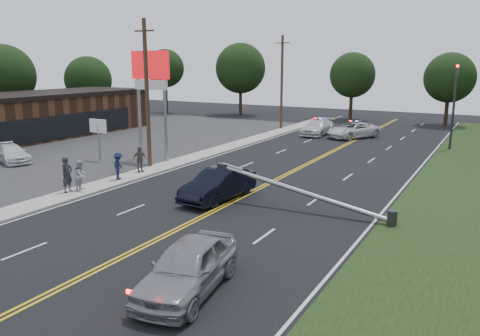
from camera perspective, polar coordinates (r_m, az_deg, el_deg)
The scene contains 26 objects.
ground at distance 18.84m, azimuth -12.95°, elevation -9.94°, with size 120.00×120.00×0.00m, color black.
parking_lot at distance 39.83m, azimuth -24.77°, elevation 1.19°, with size 25.00×60.00×0.01m, color #2D2D2D.
sidewalk at distance 31.30m, azimuth -12.13°, elevation -0.67°, with size 1.80×70.00×0.12m, color #ACA69B.
centerline_yellow at distance 26.63m, azimuth 1.60°, elevation -2.85°, with size 0.36×80.00×0.00m, color gold.
pharmacy_building at distance 48.29m, azimuth -26.82°, elevation 5.47°, with size 8.40×30.40×4.30m.
pylon_sign at distance 34.90m, azimuth -10.83°, elevation 10.59°, with size 3.20×0.35×8.00m.
small_sign at distance 36.14m, azimuth -16.90°, elevation 4.50°, with size 1.60×0.14×3.10m.
traffic_signal at distance 42.97m, azimuth 24.68°, elevation 7.64°, with size 0.28×0.41×7.05m.
fallen_streetlight at distance 22.98m, azimuth 8.55°, elevation -3.18°, with size 9.36×0.44×1.91m.
utility_pole_mid at distance 32.58m, azimuth -11.27°, elevation 8.83°, with size 1.60×0.28×10.00m.
utility_pole_far at distance 51.31m, azimuth 5.11°, elevation 10.35°, with size 1.60×0.28×10.00m.
tree_2 at distance 58.79m, azimuth -26.82°, elevation 10.05°, with size 6.77×6.77×9.18m.
tree_3 at distance 64.63m, azimuth -18.02°, elevation 10.20°, with size 5.98×5.98×8.00m.
tree_4 at distance 68.25m, azimuth -9.10°, elevation 11.90°, with size 5.34×5.34×9.06m.
tree_5 at distance 65.57m, azimuth 0.06°, elevation 12.06°, with size 6.85×6.85×9.84m.
tree_6 at distance 61.61m, azimuth 13.54°, elevation 10.95°, with size 5.66×5.66×8.47m.
tree_7 at distance 59.31m, azimuth 24.18°, elevation 10.00°, with size 5.69×5.69×8.34m.
crashed_sedan at distance 24.91m, azimuth -2.69°, elevation -2.03°, with size 1.73×4.97×1.64m, color black.
waiting_sedan at distance 15.23m, azimuth -6.36°, elevation -11.90°, with size 1.96×4.88×1.66m, color gray.
parked_car at distance 38.24m, azimuth -26.13°, elevation 1.59°, with size 1.78×4.39×1.27m, color silver.
emergency_a at distance 46.82m, azimuth 13.61°, elevation 4.50°, with size 2.50×5.43×1.51m, color silver.
emergency_b at distance 48.17m, azimuth 9.44°, elevation 4.94°, with size 2.18×5.37×1.56m, color silver.
bystander_a at distance 27.54m, azimuth -20.33°, elevation -0.76°, with size 0.73×0.48×1.99m, color #25242B.
bystander_b at distance 27.76m, azimuth -18.81°, elevation -0.83°, with size 0.83×0.65×1.71m, color #A8A9AD.
bystander_c at distance 29.61m, azimuth -14.60°, elevation 0.23°, with size 1.09×0.63×1.69m, color #181B3D.
bystander_d at distance 31.33m, azimuth -12.14°, elevation 1.06°, with size 1.01×0.42×1.72m, color #61544E.
Camera 1 is at (11.93, -12.72, 7.15)m, focal length 35.00 mm.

